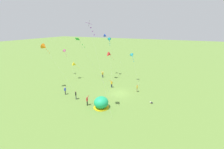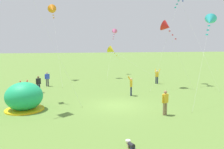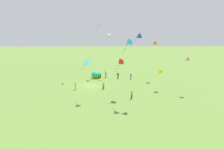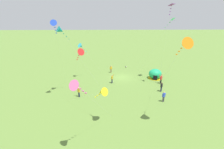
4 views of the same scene
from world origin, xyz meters
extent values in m
plane|color=olive|center=(0.00, 0.00, 0.00)|extent=(300.00, 300.00, 0.00)
ellipsoid|color=#1EAD6B|center=(-7.02, 0.76, 1.05)|extent=(2.70, 2.60, 2.10)
cylinder|color=yellow|center=(-7.02, 0.76, 0.05)|extent=(2.81, 2.81, 0.10)
cube|color=black|center=(-6.68, 1.98, 0.55)|extent=(0.80, 0.33, 1.10)
cylinder|color=black|center=(-1.67, -7.30, 0.17)|extent=(0.30, 0.37, 0.22)
sphere|color=beige|center=(-1.74, -7.05, 0.20)|extent=(0.19, 0.19, 0.19)
cylinder|color=white|center=(-1.74, -7.05, 0.29)|extent=(0.24, 0.24, 0.06)
cylinder|color=beige|center=(-1.80, -7.22, 0.09)|extent=(0.07, 0.07, 0.17)
cylinder|color=beige|center=(-1.60, -7.16, 0.09)|extent=(0.07, 0.07, 0.17)
cylinder|color=navy|center=(-1.71, -7.44, 0.07)|extent=(0.09, 0.09, 0.13)
cylinder|color=navy|center=(-1.56, -7.40, 0.07)|extent=(0.09, 0.09, 0.13)
cylinder|color=#4C4C51|center=(-5.48, 10.45, 0.44)|extent=(0.15, 0.15, 0.88)
cylinder|color=#4C4C51|center=(-5.29, 10.52, 0.44)|extent=(0.15, 0.15, 0.88)
cube|color=blue|center=(-5.38, 10.48, 1.18)|extent=(0.44, 0.35, 0.60)
sphere|color=tan|center=(-5.38, 10.48, 1.61)|extent=(0.22, 0.22, 0.22)
cylinder|color=blue|center=(-5.62, 10.41, 1.18)|extent=(0.09, 0.09, 0.58)
cylinder|color=blue|center=(-5.14, 10.56, 1.18)|extent=(0.09, 0.09, 0.58)
cylinder|color=#1E2347|center=(-6.32, 6.92, 0.44)|extent=(0.15, 0.15, 0.88)
cylinder|color=#1E2347|center=(-6.16, 7.04, 0.44)|extent=(0.15, 0.15, 0.88)
cube|color=black|center=(-6.24, 6.98, 1.18)|extent=(0.45, 0.42, 0.60)
sphere|color=brown|center=(-6.24, 6.98, 1.61)|extent=(0.22, 0.22, 0.22)
cylinder|color=black|center=(-6.44, 6.82, 1.18)|extent=(0.09, 0.09, 0.58)
cylinder|color=black|center=(-6.04, 7.13, 1.18)|extent=(0.09, 0.09, 0.58)
cylinder|color=black|center=(-7.24, 3.58, 0.44)|extent=(0.15, 0.15, 0.88)
cylinder|color=black|center=(-7.43, 3.52, 0.44)|extent=(0.15, 0.15, 0.88)
cube|color=red|center=(-7.34, 3.55, 1.18)|extent=(0.44, 0.36, 0.60)
sphere|color=#9E7051|center=(-7.34, 3.55, 1.61)|extent=(0.22, 0.22, 0.22)
cylinder|color=red|center=(-7.04, 3.50, 1.64)|extent=(0.26, 0.37, 0.50)
cylinder|color=red|center=(-7.54, 3.32, 1.64)|extent=(0.16, 0.39, 0.50)
cylinder|color=#8C7251|center=(2.31, -3.28, 0.44)|extent=(0.15, 0.15, 0.88)
cylinder|color=#8C7251|center=(2.50, -3.23, 0.44)|extent=(0.15, 0.15, 0.88)
cube|color=gold|center=(2.40, -3.26, 1.18)|extent=(0.43, 0.34, 0.60)
sphere|color=#9E7051|center=(2.40, -3.26, 1.61)|extent=(0.22, 0.22, 0.22)
cylinder|color=gold|center=(2.16, -3.33, 1.18)|extent=(0.09, 0.09, 0.58)
cylinder|color=gold|center=(2.64, -3.18, 1.18)|extent=(0.09, 0.09, 0.58)
cylinder|color=#1E2347|center=(7.93, 8.55, 0.44)|extent=(0.15, 0.15, 0.88)
cylinder|color=#1E2347|center=(8.07, 8.41, 0.44)|extent=(0.15, 0.15, 0.88)
cube|color=gold|center=(8.00, 8.48, 1.18)|extent=(0.44, 0.44, 0.60)
sphere|color=beige|center=(8.00, 8.48, 1.61)|extent=(0.22, 0.22, 0.22)
cylinder|color=gold|center=(7.92, 8.77, 1.64)|extent=(0.29, 0.36, 0.50)
cylinder|color=gold|center=(8.30, 8.40, 1.64)|extent=(0.36, 0.29, 0.50)
cylinder|color=#1E2347|center=(2.32, 2.91, 0.44)|extent=(0.15, 0.15, 0.88)
cylinder|color=#1E2347|center=(2.39, 3.10, 0.44)|extent=(0.15, 0.15, 0.88)
cube|color=gold|center=(2.35, 3.01, 1.18)|extent=(0.37, 0.44, 0.60)
sphere|color=tan|center=(2.35, 3.01, 1.61)|extent=(0.22, 0.22, 0.22)
cylinder|color=gold|center=(2.11, 2.82, 1.64)|extent=(0.39, 0.17, 0.50)
cylinder|color=gold|center=(2.32, 3.31, 1.64)|extent=(0.37, 0.28, 0.50)
cylinder|color=silver|center=(7.53, 5.67, 5.27)|extent=(5.29, 3.20, 10.55)
cylinder|color=brown|center=(4.89, 4.08, 0.03)|extent=(0.03, 0.03, 0.06)
cube|color=teal|center=(9.81, 7.05, 10.05)|extent=(0.18, 0.18, 0.12)
cube|color=teal|center=(9.50, 6.86, 9.63)|extent=(0.17, 0.19, 0.12)
cube|color=teal|center=(9.19, 6.67, 9.20)|extent=(0.10, 0.21, 0.12)
cylinder|color=silver|center=(6.75, 12.36, 2.06)|extent=(5.67, 5.23, 4.13)
cylinder|color=brown|center=(9.58, 9.75, 0.03)|extent=(0.03, 0.03, 0.06)
cone|color=yellow|center=(3.92, 14.97, 4.13)|extent=(1.66, 1.65, 1.35)
cube|color=yellow|center=(4.25, 14.66, 3.73)|extent=(0.18, 0.19, 0.12)
cube|color=yellow|center=(4.52, 14.41, 3.39)|extent=(0.18, 0.18, 0.12)
cube|color=yellow|center=(4.80, 14.15, 3.05)|extent=(0.16, 0.20, 0.12)
cylinder|color=silver|center=(4.30, 16.69, 3.57)|extent=(2.93, 5.98, 7.15)
cylinder|color=brown|center=(2.84, 13.70, 0.03)|extent=(0.03, 0.03, 0.06)
cone|color=pink|center=(5.76, 19.67, 7.14)|extent=(1.31, 1.39, 1.16)
cube|color=pink|center=(5.56, 19.27, 6.70)|extent=(0.21, 0.10, 0.12)
cube|color=pink|center=(5.40, 18.94, 6.32)|extent=(0.21, 0.11, 0.12)
cube|color=pink|center=(5.24, 18.61, 5.94)|extent=(0.21, 0.14, 0.12)
cylinder|color=silver|center=(8.84, 4.88, 3.48)|extent=(2.15, 2.55, 6.96)
cylinder|color=brown|center=(9.91, 3.61, 0.03)|extent=(0.03, 0.03, 0.06)
cone|color=red|center=(7.77, 6.15, 6.96)|extent=(1.73, 1.73, 1.45)
cube|color=red|center=(8.04, 5.83, 6.44)|extent=(0.21, 0.13, 0.12)
cube|color=red|center=(8.27, 5.56, 5.99)|extent=(0.20, 0.15, 0.12)
cube|color=red|center=(8.49, 5.30, 5.54)|extent=(0.21, 0.12, 0.12)
cylinder|color=silver|center=(11.18, 5.31, 5.76)|extent=(1.30, 6.81, 11.53)
cylinder|color=brown|center=(11.83, 1.91, 0.03)|extent=(0.03, 0.03, 0.06)
cube|color=blue|center=(10.75, 7.58, 10.19)|extent=(0.21, 0.11, 0.12)
cylinder|color=silver|center=(6.53, -1.66, 3.48)|extent=(4.07, 3.52, 6.96)
cylinder|color=brown|center=(4.50, -3.42, 0.03)|extent=(0.03, 0.03, 0.06)
cone|color=#33B7D1|center=(8.56, 0.10, 6.96)|extent=(1.56, 1.53, 1.25)
cube|color=#33B7D1|center=(8.23, -0.19, 6.49)|extent=(0.12, 0.21, 0.12)
cube|color=#33B7D1|center=(7.95, -0.43, 6.10)|extent=(0.17, 0.19, 0.12)
cube|color=#33B7D1|center=(7.67, -0.67, 5.70)|extent=(0.12, 0.21, 0.12)
cylinder|color=silver|center=(-5.24, 2.39, 6.06)|extent=(4.90, 4.30, 12.12)
cylinder|color=brown|center=(-2.80, 0.25, 0.03)|extent=(0.03, 0.03, 0.06)
cylinder|color=silver|center=(-4.05, 12.55, 4.91)|extent=(0.65, 7.03, 9.83)
cylinder|color=brown|center=(-3.73, 9.04, 0.03)|extent=(0.03, 0.03, 0.06)
cone|color=orange|center=(-4.37, 16.06, 9.82)|extent=(1.31, 1.46, 1.48)
cube|color=orange|center=(-4.33, 15.63, 9.35)|extent=(0.21, 0.11, 0.12)
cube|color=orange|center=(-4.30, 15.27, 8.95)|extent=(0.20, 0.08, 0.12)
cube|color=orange|center=(-4.27, 14.90, 8.55)|extent=(0.21, 0.12, 0.12)
camera|label=1|loc=(-28.08, -11.05, 14.09)|focal=24.00mm
camera|label=2|loc=(-5.24, -16.25, 4.71)|focal=35.00mm
camera|label=3|loc=(34.47, 3.64, 11.53)|focal=24.00mm
camera|label=4|loc=(3.27, 30.63, 12.18)|focal=24.00mm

